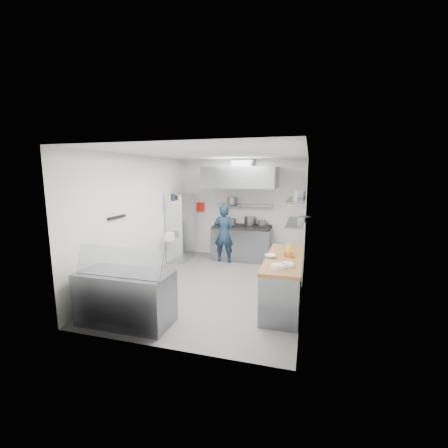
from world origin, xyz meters
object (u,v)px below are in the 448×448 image
(wire_rack, at_px, (181,227))
(chef, at_px, (224,234))
(display_case, at_px, (126,298))
(gas_range, at_px, (242,244))

(wire_rack, bearing_deg, chef, 6.56)
(wire_rack, distance_m, display_case, 3.67)
(chef, distance_m, display_case, 3.78)
(gas_range, relative_size, wire_rack, 0.86)
(gas_range, distance_m, wire_rack, 1.78)
(wire_rack, bearing_deg, display_case, -80.12)
(wire_rack, relative_size, display_case, 1.23)
(chef, xyz_separation_m, display_case, (-0.59, -3.72, -0.36))
(display_case, bearing_deg, gas_range, 76.20)
(wire_rack, height_order, display_case, wire_rack)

